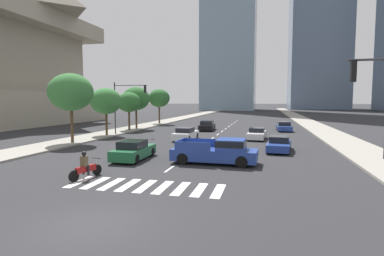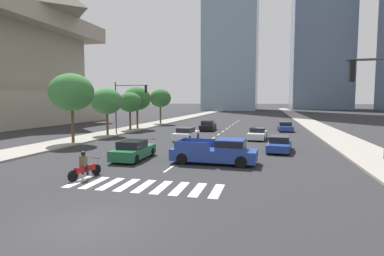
% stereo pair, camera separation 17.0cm
% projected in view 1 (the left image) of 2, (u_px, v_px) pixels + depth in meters
% --- Properties ---
extents(ground_plane, '(800.00, 800.00, 0.00)m').
position_uv_depth(ground_plane, '(91.00, 225.00, 10.49)').
color(ground_plane, '#28282B').
extents(sidewalk_east, '(4.00, 260.00, 0.15)m').
position_uv_depth(sidewalk_east, '(333.00, 136.00, 36.52)').
color(sidewalk_east, gray).
rests_on(sidewalk_east, ground).
extents(sidewalk_west, '(4.00, 260.00, 0.15)m').
position_uv_depth(sidewalk_west, '(122.00, 131.00, 42.64)').
color(sidewalk_west, gray).
rests_on(sidewalk_west, ground).
extents(crosswalk_near, '(7.65, 2.35, 0.01)m').
position_uv_depth(crosswalk_near, '(145.00, 186.00, 15.23)').
color(crosswalk_near, silver).
rests_on(crosswalk_near, ground).
extents(lane_divider_center, '(0.14, 50.00, 0.01)m').
position_uv_depth(lane_divider_center, '(222.00, 131.00, 42.38)').
color(lane_divider_center, silver).
rests_on(lane_divider_center, ground).
extents(motorcycle_lead, '(0.87, 2.19, 1.49)m').
position_uv_depth(motorcycle_lead, '(86.00, 168.00, 16.70)').
color(motorcycle_lead, black).
rests_on(motorcycle_lead, ground).
extents(pickup_truck, '(5.70, 2.31, 1.67)m').
position_uv_depth(pickup_truck, '(219.00, 152.00, 20.60)').
color(pickup_truck, navy).
rests_on(pickup_truck, ground).
extents(sedan_white_0, '(2.02, 4.47, 1.24)m').
position_uv_depth(sedan_white_0, '(257.00, 134.00, 33.61)').
color(sedan_white_0, silver).
rests_on(sedan_white_0, ground).
extents(sedan_blue_1, '(2.20, 4.63, 1.23)m').
position_uv_depth(sedan_blue_1, '(279.00, 144.00, 25.78)').
color(sedan_blue_1, navy).
rests_on(sedan_blue_1, ground).
extents(sedan_blue_2, '(1.98, 4.29, 1.28)m').
position_uv_depth(sedan_blue_2, '(284.00, 127.00, 42.64)').
color(sedan_blue_2, navy).
rests_on(sedan_blue_2, ground).
extents(sedan_white_3, '(1.95, 4.64, 1.34)m').
position_uv_depth(sedan_white_3, '(186.00, 134.00, 32.97)').
color(sedan_white_3, silver).
rests_on(sedan_white_3, ground).
extents(sedan_green_4, '(1.85, 4.41, 1.36)m').
position_uv_depth(sedan_green_4, '(134.00, 151.00, 22.10)').
color(sedan_green_4, '#1E6038').
rests_on(sedan_green_4, ground).
extents(sedan_black_5, '(2.14, 4.89, 1.36)m').
position_uv_depth(sedan_black_5, '(207.00, 126.00, 43.70)').
color(sedan_black_5, black).
rests_on(sedan_black_5, ground).
extents(traffic_signal_far, '(4.51, 0.28, 6.26)m').
position_uv_depth(traffic_signal_far, '(126.00, 99.00, 37.55)').
color(traffic_signal_far, '#333335').
rests_on(traffic_signal_far, sidewalk_west).
extents(street_tree_nearest, '(4.24, 4.24, 6.64)m').
position_uv_depth(street_tree_nearest, '(71.00, 92.00, 29.97)').
color(street_tree_nearest, '#4C3823').
rests_on(street_tree_nearest, sidewalk_west).
extents(street_tree_second, '(3.64, 3.64, 5.50)m').
position_uv_depth(street_tree_second, '(106.00, 101.00, 36.62)').
color(street_tree_second, '#4C3823').
rests_on(street_tree_second, sidewalk_west).
extents(street_tree_third, '(3.22, 3.22, 5.18)m').
position_uv_depth(street_tree_third, '(129.00, 102.00, 42.77)').
color(street_tree_third, '#4C3823').
rests_on(street_tree_third, sidewalk_west).
extents(street_tree_fourth, '(3.95, 3.95, 5.99)m').
position_uv_depth(street_tree_fourth, '(136.00, 99.00, 45.13)').
color(street_tree_fourth, '#4C3823').
rests_on(street_tree_fourth, sidewalk_west).
extents(street_tree_fifth, '(3.75, 3.75, 6.06)m').
position_uv_depth(street_tree_fifth, '(159.00, 98.00, 54.94)').
color(street_tree_fifth, '#4C3823').
rests_on(street_tree_fifth, sidewalk_west).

